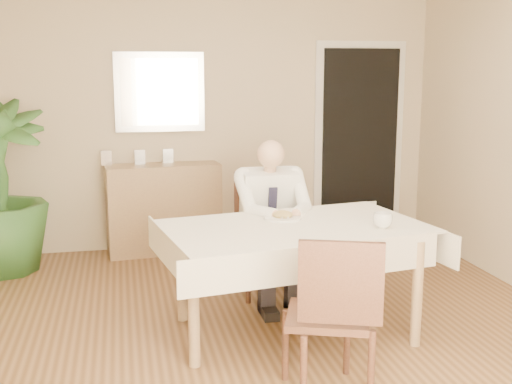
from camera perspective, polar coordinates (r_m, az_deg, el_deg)
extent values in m
plane|color=brown|center=(4.32, 0.99, -13.37)|extent=(5.00, 5.00, 0.00)
cube|color=tan|center=(6.41, -4.02, 6.66)|extent=(4.50, 0.02, 2.60)
cube|color=tan|center=(1.67, 20.90, -6.40)|extent=(4.50, 0.02, 2.60)
cube|color=white|center=(1.65, 20.88, -1.21)|extent=(1.34, 0.02, 1.44)
cube|color=white|center=(1.67, 20.51, -1.07)|extent=(1.18, 0.02, 1.28)
cube|color=white|center=(6.81, 9.10, 4.26)|extent=(0.96, 0.03, 2.10)
cube|color=black|center=(6.78, 9.19, 4.23)|extent=(0.80, 0.05, 1.95)
cube|color=silver|center=(6.32, -8.57, 8.77)|extent=(0.86, 0.03, 0.76)
cube|color=white|center=(6.30, -8.55, 8.77)|extent=(0.74, 0.02, 0.64)
cube|color=#96794B|center=(4.27, 3.43, -3.40)|extent=(1.72, 1.15, 0.04)
cube|color=beige|center=(4.26, 3.44, -3.06)|extent=(1.84, 1.26, 0.01)
cube|color=beige|center=(3.83, 5.41, -6.36)|extent=(1.68, 0.29, 0.22)
cube|color=beige|center=(4.76, 1.83, -2.87)|extent=(1.68, 0.29, 0.22)
cube|color=beige|center=(4.15, -8.00, -5.04)|extent=(0.18, 0.99, 0.22)
cube|color=beige|center=(4.59, 13.74, -3.73)|extent=(0.18, 0.99, 0.22)
cylinder|color=#96794B|center=(3.91, -5.56, -10.52)|extent=(0.07, 0.07, 0.70)
cylinder|color=#96794B|center=(4.30, 14.13, -8.79)|extent=(0.07, 0.07, 0.70)
cylinder|color=#96794B|center=(4.60, -6.61, -7.19)|extent=(0.07, 0.07, 0.70)
cylinder|color=#96794B|center=(4.94, 10.36, -6.04)|extent=(0.07, 0.07, 0.70)
cube|color=#45271B|center=(5.09, 1.01, -4.03)|extent=(0.50, 0.50, 0.04)
cube|color=#45271B|center=(5.22, 0.51, -0.63)|extent=(0.45, 0.10, 0.45)
cylinder|color=#45271B|center=(4.94, -0.70, -7.42)|extent=(0.04, 0.04, 0.44)
cylinder|color=#45271B|center=(5.02, 3.66, -7.12)|extent=(0.04, 0.04, 0.44)
cylinder|color=#45271B|center=(5.30, -1.52, -6.13)|extent=(0.04, 0.04, 0.44)
cylinder|color=#45271B|center=(5.38, 2.55, -5.88)|extent=(0.04, 0.04, 0.44)
cube|color=#45271B|center=(3.58, 6.37, -10.93)|extent=(0.56, 0.56, 0.04)
cube|color=#45271B|center=(3.32, 7.54, -8.00)|extent=(0.42, 0.18, 0.44)
cylinder|color=#45271B|center=(3.46, 4.24, -15.91)|extent=(0.04, 0.04, 0.43)
cylinder|color=#45271B|center=(3.58, 10.20, -15.15)|extent=(0.04, 0.04, 0.43)
cylinder|color=#45271B|center=(3.79, 2.63, -13.44)|extent=(0.04, 0.04, 0.43)
cylinder|color=#45271B|center=(3.89, 8.09, -12.85)|extent=(0.04, 0.04, 0.43)
cube|color=white|center=(4.98, 1.12, -0.95)|extent=(0.42, 0.31, 0.55)
cube|color=black|center=(4.87, 1.45, -1.59)|extent=(0.07, 0.08, 0.36)
cylinder|color=tan|center=(4.89, 1.25, 2.22)|extent=(0.09, 0.09, 0.08)
sphere|color=tan|center=(4.85, 1.33, 3.40)|extent=(0.21, 0.21, 0.21)
cube|color=black|center=(4.83, 0.49, -4.21)|extent=(0.13, 0.42, 0.13)
cube|color=black|center=(4.87, 2.79, -4.08)|extent=(0.13, 0.42, 0.13)
cube|color=black|center=(4.74, 0.96, -8.15)|extent=(0.11, 0.12, 0.45)
cube|color=black|center=(4.79, 3.31, -7.97)|extent=(0.11, 0.12, 0.45)
cube|color=black|center=(4.75, 1.12, -10.54)|extent=(0.11, 0.26, 0.07)
cube|color=black|center=(4.80, 3.48, -10.35)|extent=(0.11, 0.26, 0.07)
cylinder|color=white|center=(4.43, 2.38, -2.30)|extent=(0.26, 0.26, 0.02)
ellipsoid|color=olive|center=(4.43, 2.39, -2.03)|extent=(0.14, 0.14, 0.06)
cylinder|color=silver|center=(4.38, 3.09, -2.24)|extent=(0.01, 0.13, 0.01)
cylinder|color=silver|center=(4.36, 2.07, -2.29)|extent=(0.01, 0.13, 0.01)
imported|color=white|center=(4.26, 11.19, -2.48)|extent=(0.16, 0.16, 0.10)
cube|color=#96794B|center=(6.31, -8.19, -1.46)|extent=(1.11, 0.47, 0.87)
cube|color=silver|center=(6.27, -13.16, 2.97)|extent=(0.10, 0.02, 0.14)
cube|color=silver|center=(6.27, -10.29, 3.07)|extent=(0.10, 0.02, 0.14)
cube|color=silver|center=(6.30, -7.82, 3.19)|extent=(0.10, 0.02, 0.14)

